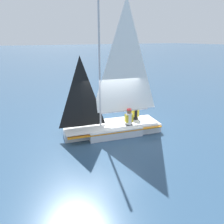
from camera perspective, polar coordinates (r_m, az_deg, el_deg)
ground_plane at (r=10.23m, az=0.00°, el=-5.36°), size 260.00×260.00×0.00m
sailboat_main at (r=9.94m, az=0.29°, el=-1.10°), size 4.56×2.39×5.90m
sailor_helm at (r=9.99m, az=4.43°, el=-2.11°), size 0.38×0.35×1.16m
sailor_crew at (r=10.70m, az=5.96°, el=-0.77°), size 0.38×0.35×1.16m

